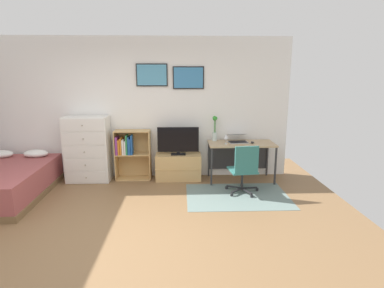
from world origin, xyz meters
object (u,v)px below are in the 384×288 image
object	(u,v)px
bookshelf	(130,151)
television	(178,141)
bed	(0,182)
office_chair	(244,168)
wine_glass	(226,137)
computer_mouse	(252,142)
desk	(240,149)
laptop	(237,139)
bamboo_vase	(215,129)
dresser	(88,149)
tv_stand	(178,167)

from	to	relation	value
bookshelf	television	distance (m)	0.96
bed	television	distance (m)	3.10
bed	office_chair	xyz separation A→B (m)	(4.07, -0.02, 0.20)
bookshelf	wine_glass	distance (m)	1.86
bed	computer_mouse	xyz separation A→B (m)	(4.35, 0.66, 0.50)
desk	laptop	distance (m)	0.21
office_chair	wine_glass	bearing A→B (deg)	103.38
office_chair	bookshelf	bearing A→B (deg)	150.36
bamboo_vase	desk	bearing A→B (deg)	-15.66
computer_mouse	laptop	bearing A→B (deg)	152.81
bamboo_vase	television	bearing A→B (deg)	-169.32
dresser	laptop	world-z (taller)	dresser
desk	office_chair	distance (m)	0.81
computer_mouse	bamboo_vase	size ratio (longest dim) A/B	0.22
desk	dresser	bearing A→B (deg)	179.80
bookshelf	desk	distance (m)	2.13
television	wine_glass	world-z (taller)	television
laptop	desk	bearing A→B (deg)	-21.68
dresser	bamboo_vase	bearing A→B (deg)	2.99
laptop	computer_mouse	world-z (taller)	laptop
desk	office_chair	xyz separation A→B (m)	(-0.08, -0.79, -0.15)
desk	bamboo_vase	bearing A→B (deg)	164.34
bookshelf	laptop	xyz separation A→B (m)	(2.06, -0.06, 0.25)
bed	bamboo_vase	size ratio (longest dim) A/B	4.25
office_chair	laptop	distance (m)	0.88
bed	bookshelf	distance (m)	2.21
dresser	computer_mouse	size ratio (longest dim) A/B	11.91
tv_stand	bamboo_vase	world-z (taller)	bamboo_vase
bed	bamboo_vase	xyz separation A→B (m)	(3.66, 0.91, 0.73)
tv_stand	computer_mouse	distance (m)	1.49
dresser	tv_stand	bearing A→B (deg)	0.50
computer_mouse	wine_glass	xyz separation A→B (m)	(-0.51, -0.05, 0.12)
bookshelf	desk	size ratio (longest dim) A/B	0.78
office_chair	wine_glass	distance (m)	0.78
bookshelf	television	size ratio (longest dim) A/B	1.23
bookshelf	tv_stand	distance (m)	0.98
television	desk	world-z (taller)	television
computer_mouse	bamboo_vase	world-z (taller)	bamboo_vase
bookshelf	laptop	bearing A→B (deg)	-1.66
office_chair	bamboo_vase	world-z (taller)	bamboo_vase
television	office_chair	bearing A→B (deg)	-35.46
bed	laptop	xyz separation A→B (m)	(4.08, 0.79, 0.55)
office_chair	desk	bearing A→B (deg)	77.49
bed	computer_mouse	world-z (taller)	computer_mouse
wine_glass	desk	bearing A→B (deg)	28.84
computer_mouse	bookshelf	bearing A→B (deg)	175.19
office_chair	bed	bearing A→B (deg)	173.13
bookshelf	computer_mouse	bearing A→B (deg)	-4.81
laptop	wine_glass	bearing A→B (deg)	-148.20
dresser	bookshelf	distance (m)	0.78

